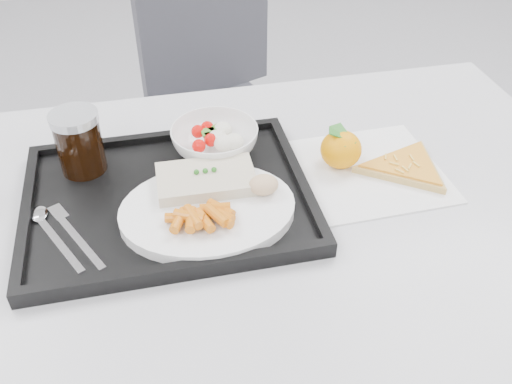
{
  "coord_description": "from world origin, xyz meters",
  "views": [
    {
      "loc": [
        -0.15,
        -0.37,
        1.35
      ],
      "look_at": [
        0.01,
        0.32,
        0.77
      ],
      "focal_mm": 40.0,
      "sensor_mm": 36.0,
      "label": 1
    }
  ],
  "objects_px": {
    "table": "(255,239)",
    "tray": "(168,199)",
    "chair": "(214,89)",
    "dinner_plate": "(208,210)",
    "pizza_slice": "(406,167)",
    "cola_glass": "(79,141)",
    "salad_bowl": "(215,140)",
    "tangerine": "(341,149)"
  },
  "relations": [
    {
      "from": "table",
      "to": "pizza_slice",
      "type": "height_order",
      "value": "pizza_slice"
    },
    {
      "from": "table",
      "to": "cola_glass",
      "type": "relative_size",
      "value": 11.11
    },
    {
      "from": "tangerine",
      "to": "pizza_slice",
      "type": "relative_size",
      "value": 0.38
    },
    {
      "from": "chair",
      "to": "dinner_plate",
      "type": "relative_size",
      "value": 3.44
    },
    {
      "from": "table",
      "to": "dinner_plate",
      "type": "distance_m",
      "value": 0.12
    },
    {
      "from": "cola_glass",
      "to": "chair",
      "type": "bearing_deg",
      "value": 63.71
    },
    {
      "from": "tray",
      "to": "salad_bowl",
      "type": "distance_m",
      "value": 0.15
    },
    {
      "from": "chair",
      "to": "salad_bowl",
      "type": "relative_size",
      "value": 6.11
    },
    {
      "from": "tray",
      "to": "salad_bowl",
      "type": "relative_size",
      "value": 2.96
    },
    {
      "from": "tray",
      "to": "tangerine",
      "type": "height_order",
      "value": "tangerine"
    },
    {
      "from": "tangerine",
      "to": "tray",
      "type": "bearing_deg",
      "value": -173.02
    },
    {
      "from": "table",
      "to": "tray",
      "type": "xyz_separation_m",
      "value": [
        -0.13,
        0.04,
        0.08
      ]
    },
    {
      "from": "chair",
      "to": "salad_bowl",
      "type": "distance_m",
      "value": 0.69
    },
    {
      "from": "salad_bowl",
      "to": "cola_glass",
      "type": "distance_m",
      "value": 0.23
    },
    {
      "from": "dinner_plate",
      "to": "tangerine",
      "type": "xyz_separation_m",
      "value": [
        0.25,
        0.1,
        0.01
      ]
    },
    {
      "from": "chair",
      "to": "tray",
      "type": "relative_size",
      "value": 2.07
    },
    {
      "from": "salad_bowl",
      "to": "cola_glass",
      "type": "xyz_separation_m",
      "value": [
        -0.23,
        -0.0,
        0.03
      ]
    },
    {
      "from": "dinner_plate",
      "to": "pizza_slice",
      "type": "xyz_separation_m",
      "value": [
        0.35,
        0.06,
        -0.01
      ]
    },
    {
      "from": "table",
      "to": "dinner_plate",
      "type": "bearing_deg",
      "value": -169.61
    },
    {
      "from": "table",
      "to": "salad_bowl",
      "type": "bearing_deg",
      "value": 104.26
    },
    {
      "from": "dinner_plate",
      "to": "cola_glass",
      "type": "distance_m",
      "value": 0.25
    },
    {
      "from": "tray",
      "to": "table",
      "type": "bearing_deg",
      "value": -18.59
    },
    {
      "from": "salad_bowl",
      "to": "pizza_slice",
      "type": "distance_m",
      "value": 0.33
    },
    {
      "from": "dinner_plate",
      "to": "table",
      "type": "bearing_deg",
      "value": 10.39
    },
    {
      "from": "salad_bowl",
      "to": "chair",
      "type": "bearing_deg",
      "value": 82.01
    },
    {
      "from": "dinner_plate",
      "to": "tray",
      "type": "bearing_deg",
      "value": 133.28
    },
    {
      "from": "chair",
      "to": "dinner_plate",
      "type": "distance_m",
      "value": 0.84
    },
    {
      "from": "chair",
      "to": "tangerine",
      "type": "bearing_deg",
      "value": -80.39
    },
    {
      "from": "salad_bowl",
      "to": "pizza_slice",
      "type": "relative_size",
      "value": 0.7
    },
    {
      "from": "dinner_plate",
      "to": "chair",
      "type": "bearing_deg",
      "value": 80.91
    },
    {
      "from": "chair",
      "to": "salad_bowl",
      "type": "bearing_deg",
      "value": -97.99
    },
    {
      "from": "pizza_slice",
      "to": "table",
      "type": "bearing_deg",
      "value": -171.57
    },
    {
      "from": "pizza_slice",
      "to": "tangerine",
      "type": "bearing_deg",
      "value": 158.93
    },
    {
      "from": "cola_glass",
      "to": "pizza_slice",
      "type": "height_order",
      "value": "cola_glass"
    },
    {
      "from": "table",
      "to": "tray",
      "type": "relative_size",
      "value": 2.67
    },
    {
      "from": "tangerine",
      "to": "pizza_slice",
      "type": "xyz_separation_m",
      "value": [
        0.11,
        -0.04,
        -0.02
      ]
    },
    {
      "from": "dinner_plate",
      "to": "pizza_slice",
      "type": "bearing_deg",
      "value": 8.86
    },
    {
      "from": "tangerine",
      "to": "salad_bowl",
      "type": "bearing_deg",
      "value": 161.32
    },
    {
      "from": "cola_glass",
      "to": "tangerine",
      "type": "xyz_separation_m",
      "value": [
        0.43,
        -0.07,
        -0.04
      ]
    },
    {
      "from": "chair",
      "to": "cola_glass",
      "type": "xyz_separation_m",
      "value": [
        -0.31,
        -0.64,
        0.28
      ]
    },
    {
      "from": "table",
      "to": "salad_bowl",
      "type": "relative_size",
      "value": 7.89
    },
    {
      "from": "tray",
      "to": "cola_glass",
      "type": "xyz_separation_m",
      "value": [
        -0.13,
        0.1,
        0.06
      ]
    }
  ]
}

